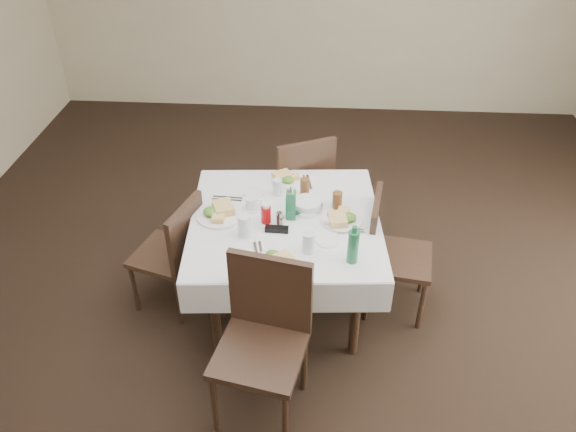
% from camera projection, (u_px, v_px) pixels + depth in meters
% --- Properties ---
extents(ground_plane, '(7.00, 7.00, 0.00)m').
position_uv_depth(ground_plane, '(302.00, 325.00, 3.87)').
color(ground_plane, black).
extents(room_shell, '(6.04, 7.04, 2.80)m').
position_uv_depth(room_shell, '(308.00, 93.00, 2.86)').
color(room_shell, '#C2B390').
rests_on(room_shell, ground).
extents(dining_table, '(1.30, 1.30, 0.76)m').
position_uv_depth(dining_table, '(285.00, 230.00, 3.64)').
color(dining_table, black).
rests_on(dining_table, ground).
extents(chair_north, '(0.60, 0.60, 0.95)m').
position_uv_depth(chair_north, '(301.00, 183.00, 4.33)').
color(chair_north, black).
rests_on(chair_north, ground).
extents(chair_south, '(0.56, 0.56, 0.99)m').
position_uv_depth(chair_south, '(265.00, 330.00, 3.08)').
color(chair_south, black).
rests_on(chair_south, ground).
extents(chair_east, '(0.48, 0.48, 0.89)m').
position_uv_depth(chair_east, '(388.00, 248.00, 3.75)').
color(chair_east, black).
rests_on(chair_east, ground).
extents(chair_west, '(0.52, 0.52, 0.87)m').
position_uv_depth(chair_west, '(176.00, 249.00, 3.76)').
color(chair_west, black).
rests_on(chair_west, ground).
extents(meal_north, '(0.24, 0.24, 0.05)m').
position_uv_depth(meal_north, '(286.00, 178.00, 3.94)').
color(meal_north, white).
rests_on(meal_north, dining_table).
extents(meal_south, '(0.24, 0.24, 0.05)m').
position_uv_depth(meal_south, '(276.00, 260.00, 3.23)').
color(meal_south, white).
rests_on(meal_south, dining_table).
extents(meal_east, '(0.27, 0.27, 0.06)m').
position_uv_depth(meal_east, '(342.00, 218.00, 3.55)').
color(meal_east, white).
rests_on(meal_east, dining_table).
extents(meal_west, '(0.29, 0.29, 0.06)m').
position_uv_depth(meal_west, '(219.00, 213.00, 3.60)').
color(meal_west, white).
rests_on(meal_west, dining_table).
extents(side_plate_a, '(0.15, 0.15, 0.01)m').
position_uv_depth(side_plate_a, '(253.00, 192.00, 3.82)').
color(side_plate_a, white).
rests_on(side_plate_a, dining_table).
extents(side_plate_b, '(0.14, 0.14, 0.01)m').
position_uv_depth(side_plate_b, '(327.00, 241.00, 3.39)').
color(side_plate_b, white).
rests_on(side_plate_b, dining_table).
extents(water_n, '(0.06, 0.06, 0.12)m').
position_uv_depth(water_n, '(277.00, 187.00, 3.78)').
color(water_n, silver).
rests_on(water_n, dining_table).
extents(water_s, '(0.07, 0.07, 0.13)m').
position_uv_depth(water_s, '(308.00, 243.00, 3.28)').
color(water_s, silver).
rests_on(water_s, dining_table).
extents(water_e, '(0.06, 0.06, 0.12)m').
position_uv_depth(water_e, '(337.00, 198.00, 3.67)').
color(water_e, silver).
rests_on(water_e, dining_table).
extents(water_w, '(0.08, 0.08, 0.14)m').
position_uv_depth(water_w, '(244.00, 226.00, 3.41)').
color(water_w, silver).
rests_on(water_w, dining_table).
extents(iced_tea_a, '(0.06, 0.06, 0.13)m').
position_uv_depth(iced_tea_a, '(305.00, 187.00, 3.76)').
color(iced_tea_a, brown).
rests_on(iced_tea_a, dining_table).
extents(iced_tea_b, '(0.06, 0.06, 0.13)m').
position_uv_depth(iced_tea_b, '(337.00, 201.00, 3.63)').
color(iced_tea_b, brown).
rests_on(iced_tea_b, dining_table).
extents(bread_basket, '(0.20, 0.20, 0.07)m').
position_uv_depth(bread_basket, '(307.00, 205.00, 3.65)').
color(bread_basket, silver).
rests_on(bread_basket, dining_table).
extents(oil_cruet_dark, '(0.05, 0.05, 0.20)m').
position_uv_depth(oil_cruet_dark, '(290.00, 206.00, 3.55)').
color(oil_cruet_dark, black).
rests_on(oil_cruet_dark, dining_table).
extents(oil_cruet_green, '(0.06, 0.06, 0.25)m').
position_uv_depth(oil_cruet_green, '(291.00, 204.00, 3.53)').
color(oil_cruet_green, '#227146').
rests_on(oil_cruet_green, dining_table).
extents(ketchup_bottle, '(0.06, 0.06, 0.14)m').
position_uv_depth(ketchup_bottle, '(266.00, 214.00, 3.52)').
color(ketchup_bottle, '#B80B0E').
rests_on(ketchup_bottle, dining_table).
extents(salt_shaker, '(0.03, 0.03, 0.07)m').
position_uv_depth(salt_shaker, '(282.00, 222.00, 3.50)').
color(salt_shaker, white).
rests_on(salt_shaker, dining_table).
extents(pepper_shaker, '(0.04, 0.04, 0.08)m').
position_uv_depth(pepper_shaker, '(279.00, 218.00, 3.52)').
color(pepper_shaker, '#3B281E').
rests_on(pepper_shaker, dining_table).
extents(coffee_mug, '(0.13, 0.12, 0.08)m').
position_uv_depth(coffee_mug, '(252.00, 204.00, 3.65)').
color(coffee_mug, white).
rests_on(coffee_mug, dining_table).
extents(sunglasses, '(0.15, 0.05, 0.03)m').
position_uv_depth(sunglasses, '(277.00, 229.00, 3.47)').
color(sunglasses, black).
rests_on(sunglasses, dining_table).
extents(green_bottle, '(0.06, 0.06, 0.25)m').
position_uv_depth(green_bottle, '(353.00, 246.00, 3.19)').
color(green_bottle, '#227146').
rests_on(green_bottle, dining_table).
extents(sugar_caddy, '(0.09, 0.05, 0.05)m').
position_uv_depth(sugar_caddy, '(331.00, 222.00, 3.52)').
color(sugar_caddy, white).
rests_on(sugar_caddy, dining_table).
extents(cutlery_n, '(0.08, 0.19, 0.01)m').
position_uv_depth(cutlery_n, '(307.00, 182.00, 3.93)').
color(cutlery_n, silver).
rests_on(cutlery_n, dining_table).
extents(cutlery_s, '(0.09, 0.20, 0.01)m').
position_uv_depth(cutlery_s, '(259.00, 252.00, 3.31)').
color(cutlery_s, silver).
rests_on(cutlery_s, dining_table).
extents(cutlery_e, '(0.17, 0.07, 0.01)m').
position_uv_depth(cutlery_e, '(351.00, 232.00, 3.47)').
color(cutlery_e, silver).
rests_on(cutlery_e, dining_table).
extents(cutlery_w, '(0.20, 0.06, 0.01)m').
position_uv_depth(cutlery_w, '(227.00, 199.00, 3.76)').
color(cutlery_w, silver).
rests_on(cutlery_w, dining_table).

